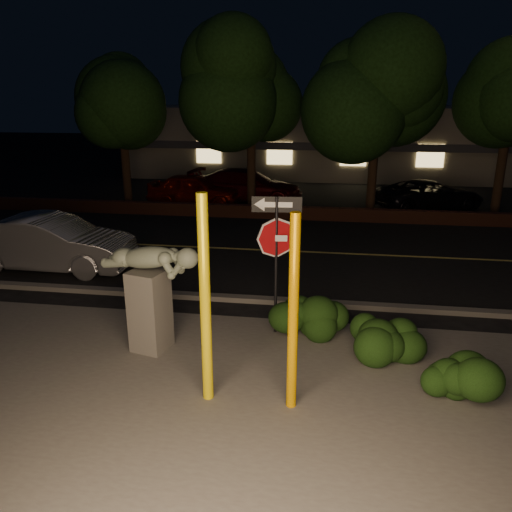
{
  "coord_description": "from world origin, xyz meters",
  "views": [
    {
      "loc": [
        0.85,
        -7.77,
        4.59
      ],
      "look_at": [
        -0.53,
        1.46,
        1.6
      ],
      "focal_mm": 35.0,
      "sensor_mm": 36.0,
      "label": 1
    }
  ],
  "objects": [
    {
      "name": "ground",
      "position": [
        0.0,
        10.0,
        0.0
      ],
      "size": [
        90.0,
        90.0,
        0.0
      ],
      "primitive_type": "plane",
      "color": "black",
      "rests_on": "ground"
    },
    {
      "name": "patio",
      "position": [
        0.0,
        -1.0,
        0.01
      ],
      "size": [
        14.0,
        6.0,
        0.02
      ],
      "primitive_type": "cube",
      "color": "#4C4944",
      "rests_on": "ground"
    },
    {
      "name": "road",
      "position": [
        0.0,
        7.0,
        0.01
      ],
      "size": [
        80.0,
        8.0,
        0.01
      ],
      "primitive_type": "cube",
      "color": "black",
      "rests_on": "ground"
    },
    {
      "name": "lane_marking",
      "position": [
        0.0,
        7.0,
        0.02
      ],
      "size": [
        80.0,
        0.12,
        0.0
      ],
      "primitive_type": "cube",
      "color": "gold",
      "rests_on": "road"
    },
    {
      "name": "curb",
      "position": [
        0.0,
        2.9,
        0.06
      ],
      "size": [
        80.0,
        0.25,
        0.12
      ],
      "primitive_type": "cube",
      "color": "#4C4944",
      "rests_on": "ground"
    },
    {
      "name": "brick_wall",
      "position": [
        0.0,
        11.3,
        0.25
      ],
      "size": [
        40.0,
        0.35,
        0.5
      ],
      "primitive_type": "cube",
      "color": "#462216",
      "rests_on": "ground"
    },
    {
      "name": "parking_lot",
      "position": [
        0.0,
        17.0,
        0.01
      ],
      "size": [
        40.0,
        12.0,
        0.01
      ],
      "primitive_type": "cube",
      "color": "black",
      "rests_on": "ground"
    },
    {
      "name": "building",
      "position": [
        0.0,
        24.99,
        2.0
      ],
      "size": [
        22.0,
        10.2,
        4.0
      ],
      "color": "gray",
      "rests_on": "ground"
    },
    {
      "name": "tree_far_a",
      "position": [
        -8.0,
        13.0,
        5.34
      ],
      "size": [
        4.6,
        4.6,
        7.43
      ],
      "color": "black",
      "rests_on": "ground"
    },
    {
      "name": "tree_far_b",
      "position": [
        -2.5,
        13.2,
        6.05
      ],
      "size": [
        5.2,
        5.2,
        8.41
      ],
      "color": "black",
      "rests_on": "ground"
    },
    {
      "name": "tree_far_c",
      "position": [
        2.5,
        12.8,
        5.66
      ],
      "size": [
        4.8,
        4.8,
        7.84
      ],
      "color": "black",
      "rests_on": "ground"
    },
    {
      "name": "yellow_pole_left",
      "position": [
        -0.92,
        -1.07,
        1.66
      ],
      "size": [
        0.17,
        0.17,
        3.32
      ],
      "primitive_type": "cylinder",
      "color": "yellow",
      "rests_on": "ground"
    },
    {
      "name": "yellow_pole_right",
      "position": [
        0.4,
        -1.09,
        1.54
      ],
      "size": [
        0.15,
        0.15,
        3.09
      ],
      "primitive_type": "cylinder",
      "color": "#EBA100",
      "rests_on": "ground"
    },
    {
      "name": "signpost",
      "position": [
        -0.13,
        1.41,
        1.99
      ],
      "size": [
        0.95,
        0.13,
        2.8
      ],
      "rotation": [
        0.0,
        0.0,
        0.09
      ],
      "color": "black",
      "rests_on": "ground"
    },
    {
      "name": "sculpture",
      "position": [
        -2.33,
        0.36,
        1.3
      ],
      "size": [
        1.97,
        0.96,
        2.11
      ],
      "rotation": [
        0.0,
        0.0,
        -0.25
      ],
      "color": "#4C4944",
      "rests_on": "ground"
    },
    {
      "name": "hedge_center",
      "position": [
        0.49,
        1.47,
        0.49
      ],
      "size": [
        1.87,
        0.88,
        0.97
      ],
      "primitive_type": "ellipsoid",
      "rotation": [
        0.0,
        0.0,
        -0.01
      ],
      "color": "black",
      "rests_on": "ground"
    },
    {
      "name": "hedge_right",
      "position": [
        2.01,
        0.62,
        0.51
      ],
      "size": [
        1.62,
        0.96,
        1.01
      ],
      "primitive_type": "ellipsoid",
      "rotation": [
        0.0,
        0.0,
        -0.09
      ],
      "color": "black",
      "rests_on": "ground"
    },
    {
      "name": "hedge_far_right",
      "position": [
        2.98,
        -0.41,
        0.44
      ],
      "size": [
        1.35,
        0.95,
        0.88
      ],
      "primitive_type": "ellipsoid",
      "rotation": [
        0.0,
        0.0,
        0.13
      ],
      "color": "black",
      "rests_on": "ground"
    },
    {
      "name": "silver_sedan",
      "position": [
        -6.67,
        4.37,
        0.75
      ],
      "size": [
        4.58,
        1.6,
        1.51
      ],
      "primitive_type": "imported",
      "rotation": [
        0.0,
        0.0,
        1.57
      ],
      "color": "#ACACB1",
      "rests_on": "ground"
    },
    {
      "name": "parked_car_red",
      "position": [
        -5.06,
        13.35,
        0.69
      ],
      "size": [
        4.08,
        1.68,
        1.38
      ],
      "primitive_type": "imported",
      "rotation": [
        0.0,
        0.0,
        1.56
      ],
      "color": "#740D02",
      "rests_on": "ground"
    },
    {
      "name": "parked_car_darkred",
      "position": [
        -2.89,
        14.34,
        0.73
      ],
      "size": [
        5.16,
        2.35,
        1.47
      ],
      "primitive_type": "imported",
      "rotation": [
        0.0,
        0.0,
        1.51
      ],
      "color": "#380508",
      "rests_on": "ground"
    },
    {
      "name": "parked_car_dark",
      "position": [
        5.01,
        13.91,
        0.63
      ],
      "size": [
        4.95,
        3.64,
        1.25
      ],
      "primitive_type": "imported",
      "rotation": [
        0.0,
        0.0,
        1.96
      ],
      "color": "black",
      "rests_on": "ground"
    }
  ]
}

